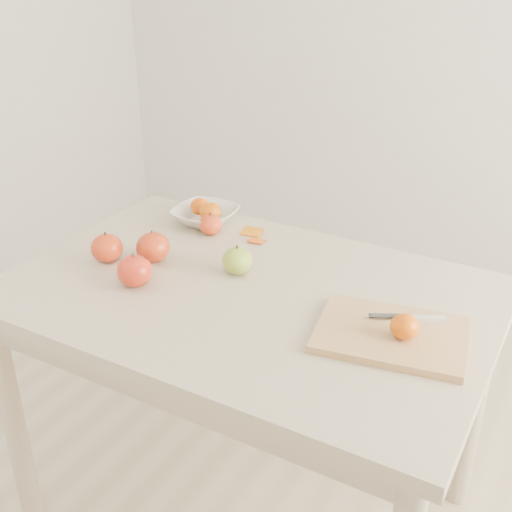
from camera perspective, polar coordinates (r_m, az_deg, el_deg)
The scene contains 15 objects.
ground at distance 2.07m, azimuth -0.73°, elevation -21.26°, with size 3.50×3.50×0.00m, color #C6B293.
table at distance 1.65m, azimuth -0.86°, elevation -5.93°, with size 1.20×0.80×0.75m.
cutting_board at distance 1.44m, azimuth 11.90°, elevation -6.86°, with size 0.32×0.24×0.02m, color tan.
board_tangerine at distance 1.40m, azimuth 13.07°, elevation -6.12°, with size 0.06×0.06×0.05m, color #C95E07.
fruit_bowl at distance 1.96m, azimuth -4.55°, elevation 3.61°, with size 0.19×0.19×0.05m, color white.
bowl_tangerine_near at distance 1.98m, azimuth -5.02°, elevation 4.42°, with size 0.06×0.06×0.05m, color #D44E07.
bowl_tangerine_far at distance 1.93m, azimuth -4.08°, elevation 3.94°, with size 0.06×0.06×0.06m, color #CC6107.
orange_peel_a at distance 1.89m, azimuth -0.38°, elevation 2.05°, with size 0.06×0.04×0.00m, color #C7690E.
orange_peel_b at distance 1.84m, azimuth 0.05°, elevation 1.29°, with size 0.04×0.04×0.00m, color #D64E0F.
paring_knife at distance 1.48m, azimuth 14.55°, elevation -5.44°, with size 0.16×0.08×0.01m.
apple_green at distance 1.66m, azimuth -1.69°, elevation -0.41°, with size 0.08×0.08×0.07m, color #638E1B.
apple_red_a at distance 1.88m, azimuth -4.06°, elevation 2.81°, with size 0.07×0.07×0.06m, color #9A110A.
apple_red_c at distance 1.63m, azimuth -10.75°, elevation -1.31°, with size 0.09×0.09×0.08m, color #A40606.
apple_red_d at distance 1.76m, azimuth -13.13°, elevation 0.71°, with size 0.09×0.09×0.08m, color maroon.
apple_red_b at distance 1.74m, azimuth -9.15°, elevation 0.78°, with size 0.09×0.09×0.08m, color #97080A.
Camera 1 is at (0.70, -1.20, 1.54)m, focal length 45.00 mm.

